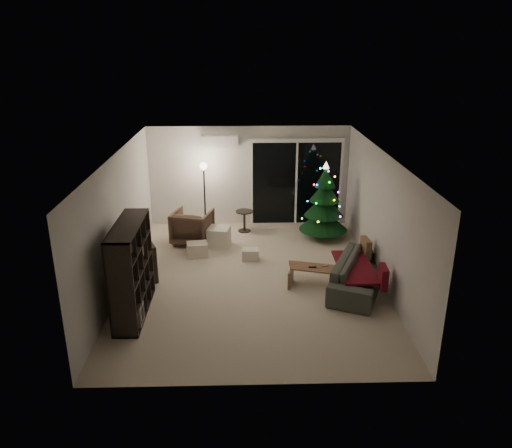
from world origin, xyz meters
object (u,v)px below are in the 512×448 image
Objects in this scene: sofa at (360,273)px; christmas_tree at (324,201)px; coffee_table at (320,276)px; bookshelf at (119,270)px; armchair at (192,227)px; media_cabinet at (139,256)px.

christmas_tree is (-0.29, 2.60, 0.63)m from sofa.
sofa reaches higher than coffee_table.
bookshelf is 3.34m from armchair.
sofa is 0.75m from coffee_table.
media_cabinet is 0.59× the size of sofa.
media_cabinet reaches higher than coffee_table.
armchair is at bearing -175.56° from christmas_tree.
armchair is 3.14m from christmas_tree.
media_cabinet is at bearing 73.84° from armchair.
christmas_tree is (4.01, 1.84, 0.55)m from media_cabinet.
bookshelf reaches higher than media_cabinet.
coffee_table is (2.64, -2.24, -0.21)m from armchair.
coffee_table is at bearing 38.28° from bookshelf.
christmas_tree is at bearing 95.92° from coffee_table.
christmas_tree is (0.44, 2.48, 0.74)m from coffee_table.
sofa is at bearing 6.64° from coffee_table.
coffee_table is at bearing 153.50° from armchair.
media_cabinet reaches higher than sofa.
sofa is (4.30, 0.82, -0.52)m from bookshelf.
bookshelf is 1.36× the size of media_cabinet.
coffee_table is 0.64× the size of christmas_tree.
coffee_table is at bearing 104.24° from sofa.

